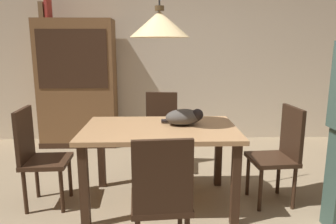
{
  "coord_description": "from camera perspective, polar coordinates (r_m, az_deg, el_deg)",
  "views": [
    {
      "loc": [
        -0.13,
        -2.37,
        1.48
      ],
      "look_at": [
        -0.05,
        0.63,
        0.85
      ],
      "focal_mm": 33.89,
      "sensor_mm": 36.0,
      "label": 1
    }
  ],
  "objects": [
    {
      "name": "back_wall",
      "position": [
        5.02,
        -0.02,
        11.53
      ],
      "size": [
        6.4,
        0.1,
        2.9
      ],
      "primitive_type": "cube",
      "color": "beige",
      "rests_on": "ground"
    },
    {
      "name": "dining_table",
      "position": [
        2.92,
        -1.43,
        -4.68
      ],
      "size": [
        1.4,
        0.9,
        0.75
      ],
      "color": "tan",
      "rests_on": "ground"
    },
    {
      "name": "chair_right_side",
      "position": [
        3.18,
        19.51,
        -6.6
      ],
      "size": [
        0.43,
        0.43,
        0.93
      ],
      "color": "#382316",
      "rests_on": "ground"
    },
    {
      "name": "chair_near_front",
      "position": [
        2.16,
        -1.19,
        -14.9
      ],
      "size": [
        0.43,
        0.43,
        0.93
      ],
      "color": "#382316",
      "rests_on": "ground"
    },
    {
      "name": "chair_left_side",
      "position": [
        3.17,
        -22.43,
        -6.88
      ],
      "size": [
        0.42,
        0.42,
        0.93
      ],
      "color": "#382316",
      "rests_on": "ground"
    },
    {
      "name": "chair_far_back",
      "position": [
        3.81,
        -1.31,
        -2.89
      ],
      "size": [
        0.44,
        0.44,
        0.93
      ],
      "color": "#382316",
      "rests_on": "ground"
    },
    {
      "name": "cat_sleeping",
      "position": [
        2.97,
        3.02,
        -0.88
      ],
      "size": [
        0.4,
        0.28,
        0.16
      ],
      "color": "#4C4742",
      "rests_on": "dining_table"
    },
    {
      "name": "pendant_lamp",
      "position": [
        2.81,
        -1.54,
        15.57
      ],
      "size": [
        0.52,
        0.52,
        1.3
      ],
      "color": "beige"
    },
    {
      "name": "hutch_bookcase",
      "position": [
        4.88,
        -15.91,
        4.46
      ],
      "size": [
        1.12,
        0.45,
        1.85
      ],
      "color": "brown",
      "rests_on": "ground"
    },
    {
      "name": "book_brown_thick",
      "position": [
        4.98,
        -21.49,
        16.61
      ],
      "size": [
        0.06,
        0.24,
        0.22
      ],
      "primitive_type": "cube",
      "color": "brown",
      "rests_on": "hutch_bookcase"
    },
    {
      "name": "book_red_tall",
      "position": [
        4.97,
        -20.76,
        17.03
      ],
      "size": [
        0.04,
        0.22,
        0.28
      ],
      "primitive_type": "cube",
      "color": "#B73833",
      "rests_on": "hutch_bookcase"
    }
  ]
}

